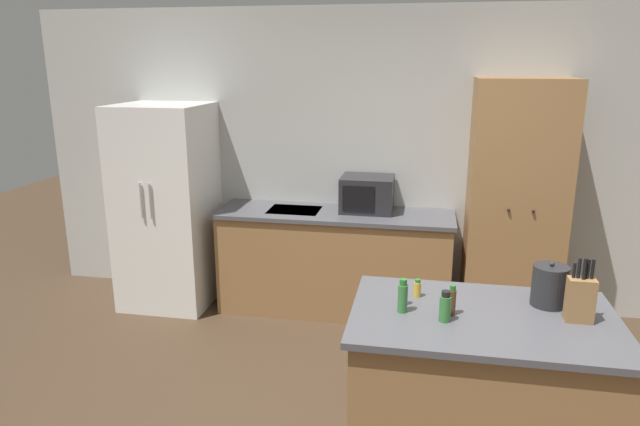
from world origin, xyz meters
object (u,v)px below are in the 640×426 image
object	(u,v)px
knife_block	(580,298)
kettle	(550,286)
spice_bottle_short_red	(403,297)
spice_bottle_pale_salt	(417,289)
refrigerator	(167,206)
pantry_cabinet	(515,206)
spice_bottle_green_herb	(403,294)
spice_bottle_amber_oil	(445,307)
microwave	(367,194)
spice_bottle_tall_dark	(452,301)

from	to	relation	value
knife_block	kettle	world-z (taller)	knife_block
spice_bottle_short_red	spice_bottle_pale_salt	bearing A→B (deg)	71.51
refrigerator	pantry_cabinet	xyz separation A→B (m)	(2.97, 0.10, 0.12)
spice_bottle_green_herb	knife_block	bearing A→B (deg)	-1.87
pantry_cabinet	spice_bottle_short_red	world-z (taller)	pantry_cabinet
refrigerator	spice_bottle_amber_oil	xyz separation A→B (m)	(2.38, -1.96, 0.11)
spice_bottle_pale_salt	kettle	distance (m)	0.67
microwave	spice_bottle_amber_oil	size ratio (longest dim) A/B	2.83
spice_bottle_short_red	spice_bottle_green_herb	distance (m)	0.09
spice_bottle_pale_salt	refrigerator	bearing A→B (deg)	142.98
microwave	knife_block	size ratio (longest dim) A/B	1.37
pantry_cabinet	microwave	bearing A→B (deg)	176.84
knife_block	refrigerator	bearing A→B (deg)	148.61
spice_bottle_short_red	spice_bottle_amber_oil	xyz separation A→B (m)	(0.21, -0.07, -0.01)
refrigerator	spice_bottle_pale_salt	distance (m)	2.80
microwave	spice_bottle_pale_salt	world-z (taller)	microwave
microwave	spice_bottle_short_red	xyz separation A→B (m)	(0.40, -2.06, -0.04)
spice_bottle_amber_oil	spice_bottle_pale_salt	bearing A→B (deg)	116.64
kettle	spice_bottle_pale_salt	bearing A→B (deg)	-178.63
spice_bottle_tall_dark	spice_bottle_green_herb	xyz separation A→B (m)	(-0.25, 0.07, -0.01)
spice_bottle_tall_dark	spice_bottle_pale_salt	world-z (taller)	spice_bottle_tall_dark
knife_block	spice_bottle_pale_salt	world-z (taller)	knife_block
spice_bottle_tall_dark	microwave	bearing A→B (deg)	107.49
spice_bottle_amber_oil	spice_bottle_green_herb	bearing A→B (deg)	144.33
refrigerator	spice_bottle_tall_dark	size ratio (longest dim) A/B	11.47
spice_bottle_tall_dark	spice_bottle_short_red	size ratio (longest dim) A/B	0.89
knife_block	spice_bottle_short_red	world-z (taller)	knife_block
knife_block	spice_bottle_pale_salt	size ratio (longest dim) A/B	3.30
knife_block	microwave	bearing A→B (deg)	121.94
pantry_cabinet	spice_bottle_tall_dark	world-z (taller)	pantry_cabinet
refrigerator	spice_bottle_green_herb	xyz separation A→B (m)	(2.16, -1.81, 0.09)
pantry_cabinet	spice_bottle_pale_salt	size ratio (longest dim) A/B	20.75
refrigerator	knife_block	distance (m)	3.53
spice_bottle_amber_oil	kettle	size ratio (longest dim) A/B	0.66
microwave	spice_bottle_amber_oil	bearing A→B (deg)	-74.01
spice_bottle_amber_oil	kettle	xyz separation A→B (m)	(0.53, 0.29, 0.03)
refrigerator	kettle	distance (m)	3.36
pantry_cabinet	spice_bottle_amber_oil	bearing A→B (deg)	-106.21
spice_bottle_amber_oil	kettle	bearing A→B (deg)	28.76
knife_block	kettle	size ratio (longest dim) A/B	1.36
knife_block	spice_bottle_amber_oil	size ratio (longest dim) A/B	2.07
spice_bottle_short_red	spice_bottle_amber_oil	bearing A→B (deg)	-18.16
spice_bottle_tall_dark	kettle	distance (m)	0.54
spice_bottle_tall_dark	kettle	world-z (taller)	kettle
microwave	pantry_cabinet	bearing A→B (deg)	-3.16
refrigerator	spice_bottle_short_red	size ratio (longest dim) A/B	10.22
pantry_cabinet	spice_bottle_amber_oil	size ratio (longest dim) A/B	12.97
spice_bottle_short_red	spice_bottle_amber_oil	distance (m)	0.22
microwave	spice_bottle_short_red	distance (m)	2.10
knife_block	spice_bottle_tall_dark	xyz separation A→B (m)	(-0.60, -0.04, -0.04)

